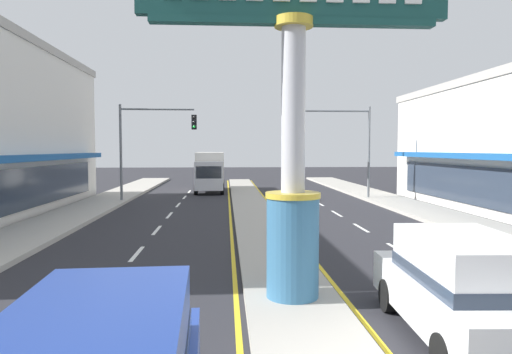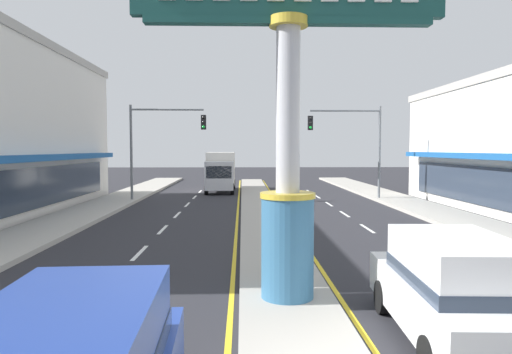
% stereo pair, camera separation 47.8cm
% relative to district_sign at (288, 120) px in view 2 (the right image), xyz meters
% --- Properties ---
extents(median_strip, '(2.12, 52.00, 0.14)m').
position_rel_district_sign_xyz_m(median_strip, '(0.00, 13.90, -3.96)').
color(median_strip, '#A39E93').
rests_on(median_strip, ground).
extents(sidewalk_left, '(2.94, 60.00, 0.18)m').
position_rel_district_sign_xyz_m(sidewalk_left, '(-9.13, 11.90, -3.94)').
color(sidewalk_left, '#ADA89E').
rests_on(sidewalk_left, ground).
extents(sidewalk_right, '(2.94, 60.00, 0.18)m').
position_rel_district_sign_xyz_m(sidewalk_right, '(9.13, 11.90, -3.94)').
color(sidewalk_right, '#ADA89E').
rests_on(sidewalk_right, ground).
extents(lane_markings, '(8.86, 52.00, 0.01)m').
position_rel_district_sign_xyz_m(lane_markings, '(-0.00, 12.55, -4.03)').
color(lane_markings, silver).
rests_on(lane_markings, ground).
extents(district_sign, '(6.67, 1.21, 7.53)m').
position_rel_district_sign_xyz_m(district_sign, '(0.00, 0.00, 0.00)').
color(district_sign, '#33668C').
rests_on(district_sign, median_strip).
extents(traffic_light_left_side, '(4.86, 0.46, 6.20)m').
position_rel_district_sign_xyz_m(traffic_light_left_side, '(-6.30, 19.71, 0.21)').
color(traffic_light_left_side, slate).
rests_on(traffic_light_left_side, ground).
extents(traffic_light_right_side, '(4.86, 0.46, 6.20)m').
position_rel_district_sign_xyz_m(traffic_light_right_side, '(6.30, 20.29, 0.21)').
color(traffic_light_right_side, slate).
rests_on(traffic_light_right_side, ground).
extents(box_truck_far_right_lane, '(2.29, 6.92, 3.12)m').
position_rel_district_sign_xyz_m(box_truck_far_right_lane, '(-2.72, 27.26, -2.34)').
color(box_truck_far_right_lane, silver).
rests_on(box_truck_far_right_lane, ground).
extents(suv_near_left_lane, '(2.16, 4.70, 1.90)m').
position_rel_district_sign_xyz_m(suv_near_left_lane, '(2.71, -2.24, -3.05)').
color(suv_near_left_lane, white).
rests_on(suv_near_left_lane, ground).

